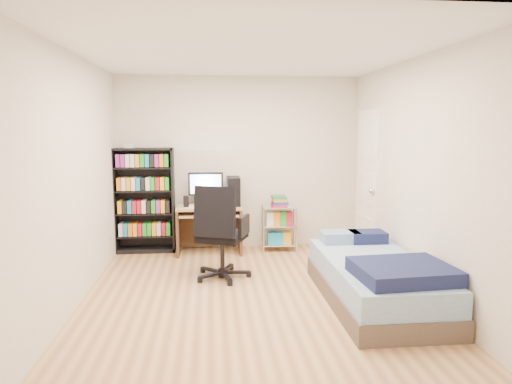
{
  "coord_description": "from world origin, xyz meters",
  "views": [
    {
      "loc": [
        -0.41,
        -4.66,
        1.77
      ],
      "look_at": [
        0.1,
        0.4,
        1.05
      ],
      "focal_mm": 32.0,
      "sensor_mm": 36.0,
      "label": 1
    }
  ],
  "objects": [
    {
      "name": "room",
      "position": [
        0.0,
        0.0,
        1.25
      ],
      "size": [
        3.58,
        4.08,
        2.58
      ],
      "color": "tan",
      "rests_on": "ground"
    },
    {
      "name": "media_shelf",
      "position": [
        -1.35,
        1.84,
        0.76
      ],
      "size": [
        0.83,
        0.28,
        1.54
      ],
      "color": "black",
      "rests_on": "room"
    },
    {
      "name": "computer_desk",
      "position": [
        -0.35,
        1.72,
        0.61
      ],
      "size": [
        0.9,
        0.52,
        1.14
      ],
      "color": "tan",
      "rests_on": "room"
    },
    {
      "name": "office_chair",
      "position": [
        -0.3,
        0.55,
        0.36
      ],
      "size": [
        0.87,
        0.87,
        1.12
      ],
      "rotation": [
        0.0,
        0.0,
        -0.38
      ],
      "color": "black",
      "rests_on": "room"
    },
    {
      "name": "wire_cart",
      "position": [
        0.57,
        1.74,
        0.52
      ],
      "size": [
        0.51,
        0.38,
        0.8
      ],
      "rotation": [
        0.0,
        0.0,
        -0.06
      ],
      "color": "silver",
      "rests_on": "room"
    },
    {
      "name": "bed",
      "position": [
        1.25,
        -0.35,
        0.25
      ],
      "size": [
        0.98,
        1.95,
        0.56
      ],
      "color": "brown",
      "rests_on": "room"
    },
    {
      "name": "door",
      "position": [
        1.72,
        1.35,
        1.0
      ],
      "size": [
        0.12,
        0.8,
        2.0
      ],
      "color": "white",
      "rests_on": "room"
    }
  ]
}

